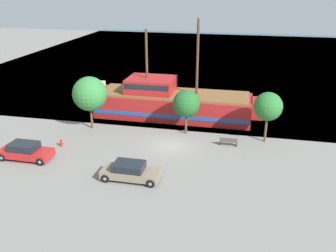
{
  "coord_description": "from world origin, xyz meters",
  "views": [
    {
      "loc": [
        6.96,
        -32.83,
        15.3
      ],
      "look_at": [
        -0.71,
        2.0,
        1.2
      ],
      "focal_mm": 40.0,
      "sensor_mm": 36.0,
      "label": 1
    }
  ],
  "objects_px": {
    "fire_hydrant": "(61,143)",
    "moored_boat_dockside": "(99,88)",
    "parked_car_curb_mid": "(130,171)",
    "pirate_ship": "(172,102)",
    "bench_promenade_east": "(228,141)",
    "parked_car_curb_front": "(25,151)"
  },
  "relations": [
    {
      "from": "parked_car_curb_front",
      "to": "bench_promenade_east",
      "type": "height_order",
      "value": "parked_car_curb_front"
    },
    {
      "from": "parked_car_curb_mid",
      "to": "fire_hydrant",
      "type": "bearing_deg",
      "value": 151.16
    },
    {
      "from": "moored_boat_dockside",
      "to": "parked_car_curb_front",
      "type": "height_order",
      "value": "parked_car_curb_front"
    },
    {
      "from": "fire_hydrant",
      "to": "moored_boat_dockside",
      "type": "bearing_deg",
      "value": 101.38
    },
    {
      "from": "bench_promenade_east",
      "to": "pirate_ship",
      "type": "bearing_deg",
      "value": 135.41
    },
    {
      "from": "moored_boat_dockside",
      "to": "parked_car_curb_mid",
      "type": "xyz_separation_m",
      "value": [
        12.37,
        -23.63,
        0.22
      ]
    },
    {
      "from": "fire_hydrant",
      "to": "bench_promenade_east",
      "type": "distance_m",
      "value": 16.33
    },
    {
      "from": "parked_car_curb_mid",
      "to": "fire_hydrant",
      "type": "xyz_separation_m",
      "value": [
        -8.56,
        4.71,
        -0.33
      ]
    },
    {
      "from": "pirate_ship",
      "to": "parked_car_curb_mid",
      "type": "relative_size",
      "value": 4.07
    },
    {
      "from": "pirate_ship",
      "to": "bench_promenade_east",
      "type": "bearing_deg",
      "value": -44.59
    },
    {
      "from": "pirate_ship",
      "to": "moored_boat_dockside",
      "type": "xyz_separation_m",
      "value": [
        -12.58,
        8.18,
        -1.2
      ]
    },
    {
      "from": "pirate_ship",
      "to": "parked_car_curb_front",
      "type": "xyz_separation_m",
      "value": [
        -10.62,
        -13.93,
        -0.95
      ]
    },
    {
      "from": "moored_boat_dockside",
      "to": "parked_car_curb_front",
      "type": "bearing_deg",
      "value": -84.93
    },
    {
      "from": "parked_car_curb_front",
      "to": "fire_hydrant",
      "type": "relative_size",
      "value": 6.27
    },
    {
      "from": "parked_car_curb_mid",
      "to": "pirate_ship",
      "type": "bearing_deg",
      "value": 89.23
    },
    {
      "from": "pirate_ship",
      "to": "parked_car_curb_mid",
      "type": "distance_m",
      "value": 15.48
    },
    {
      "from": "fire_hydrant",
      "to": "bench_promenade_east",
      "type": "bearing_deg",
      "value": 13.08
    },
    {
      "from": "parked_car_curb_front",
      "to": "bench_promenade_east",
      "type": "relative_size",
      "value": 2.78
    },
    {
      "from": "moored_boat_dockside",
      "to": "fire_hydrant",
      "type": "xyz_separation_m",
      "value": [
        3.81,
        -18.92,
        -0.11
      ]
    },
    {
      "from": "moored_boat_dockside",
      "to": "bench_promenade_east",
      "type": "relative_size",
      "value": 3.03
    },
    {
      "from": "moored_boat_dockside",
      "to": "fire_hydrant",
      "type": "relative_size",
      "value": 6.83
    },
    {
      "from": "parked_car_curb_front",
      "to": "bench_promenade_east",
      "type": "bearing_deg",
      "value": 21.21
    }
  ]
}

